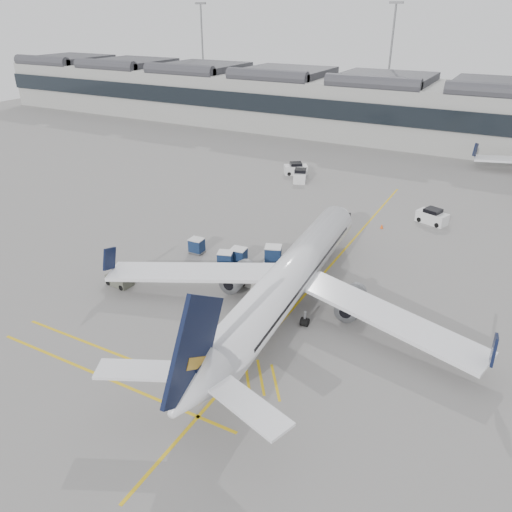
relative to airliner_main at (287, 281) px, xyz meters
The scene contains 18 objects.
ground 10.19m from the airliner_main, 167.15° to the right, with size 220.00×220.00×0.00m, color gray.
terminal 70.47m from the airliner_main, 97.77° to the left, with size 200.00×20.45×12.40m.
light_masts 85.36m from the airliner_main, 97.60° to the left, with size 113.00×0.60×25.45m.
apron_markings 8.37m from the airliner_main, 86.48° to the left, with size 0.25×60.00×0.01m, color gold.
airliner_main is the anchor object (origin of this frame).
belt_loader 5.08m from the airliner_main, 148.19° to the left, with size 5.45×2.41×2.17m.
baggage_cart_a 9.38m from the airliner_main, 124.05° to the left, with size 2.23×2.04×1.92m.
baggage_cart_b 10.31m from the airliner_main, 154.02° to the left, with size 1.97×1.79×1.72m.
baggage_cart_c 10.25m from the airliner_main, 145.16° to the left, with size 1.78×1.52×1.75m.
baggage_cart_d 14.93m from the airliner_main, 157.00° to the left, with size 1.64×1.36×1.68m.
ramp_agent_a 7.75m from the airliner_main, 100.25° to the left, with size 0.60×0.39×1.64m, color #DC540B.
ramp_agent_b 5.76m from the airliner_main, 146.91° to the left, with size 0.81×0.63×1.66m, color orange.
pushback_tug 16.75m from the airliner_main, 167.13° to the right, with size 2.61×1.74×1.40m.
safety_cone_nose 22.51m from the airliner_main, 83.68° to the left, with size 0.40×0.40×0.55m, color #F24C0A.
safety_cone_engine 6.49m from the airliner_main, 55.18° to the left, with size 0.41×0.41×0.57m, color #F24C0A.
service_van_left 40.90m from the airliner_main, 113.14° to the left, with size 4.07×3.58×1.89m.
service_van_mid 37.26m from the airliner_main, 111.94° to the left, with size 2.99×4.14×1.92m.
service_van_right 27.97m from the airliner_main, 74.44° to the left, with size 4.07×2.95×1.89m.
Camera 1 is at (25.18, -32.47, 24.33)m, focal length 35.00 mm.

